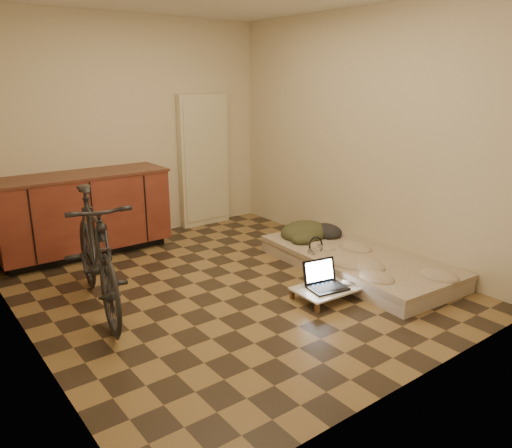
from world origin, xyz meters
TOP-DOWN VIEW (x-y plane):
  - room_shell at (0.00, 0.00)m, footprint 3.50×4.00m
  - cabinets at (-0.75, 1.70)m, footprint 1.84×0.62m
  - appliance_panel at (0.95, 1.94)m, footprint 0.70×0.10m
  - bicycle at (-1.13, 0.25)m, footprint 0.81×1.80m
  - futon at (1.30, -0.45)m, footprint 1.11×2.12m
  - clothing_pile at (1.31, 0.27)m, footprint 0.63×0.54m
  - headphones at (0.98, -0.16)m, footprint 0.23×0.21m
  - lap_desk at (0.57, -0.75)m, footprint 0.63×0.42m
  - laptop at (0.55, -0.73)m, footprint 0.38×0.35m
  - mouse at (0.74, -0.81)m, footprint 0.07×0.11m

SIDE VIEW (x-z plane):
  - lap_desk at x=0.57m, z-range 0.04..0.14m
  - futon at x=1.30m, z-range 0.00..0.18m
  - mouse at x=0.74m, z-range 0.10..0.14m
  - laptop at x=0.55m, z-range 0.04..0.26m
  - headphones at x=0.98m, z-range 0.18..0.32m
  - clothing_pile at x=1.31m, z-range 0.18..0.42m
  - cabinets at x=-0.75m, z-range 0.01..0.92m
  - bicycle at x=-1.13m, z-range 0.00..1.13m
  - appliance_panel at x=0.95m, z-range 0.00..1.70m
  - room_shell at x=0.00m, z-range 0.00..2.60m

